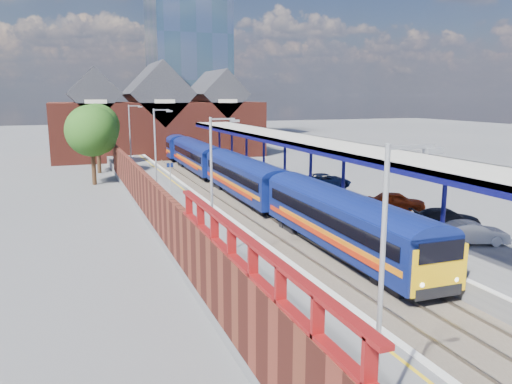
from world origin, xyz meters
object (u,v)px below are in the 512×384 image
lamp_post_b (214,180)px  parked_car_dark (446,218)px  lamp_post_a (387,276)px  lamp_post_c (157,148)px  lamp_post_d (131,133)px  parked_car_silver (472,233)px  platform_sign (170,172)px  train (218,164)px  parked_car_red (396,201)px  parked_car_blue (325,181)px

lamp_post_b → parked_car_dark: lamp_post_b is taller
lamp_post_a → lamp_post_c: 30.00m
lamp_post_d → parked_car_silver: 37.39m
lamp_post_a → platform_sign: lamp_post_a is taller
train → parked_car_silver: train is taller
lamp_post_d → platform_sign: (1.36, -14.00, -2.30)m
lamp_post_b → lamp_post_d: same height
parked_car_silver → lamp_post_b: bearing=101.4°
platform_sign → parked_car_silver: platform_sign is taller
parked_car_red → parked_car_silver: parked_car_red is taller
lamp_post_c → parked_car_blue: bearing=-3.4°
parked_car_red → lamp_post_b: bearing=135.7°
train → parked_car_blue: train is taller
parked_car_silver → parked_car_dark: size_ratio=0.88×
train → parked_car_dark: size_ratio=15.57×
lamp_post_d → platform_sign: 14.25m
train → platform_sign: platform_sign is taller
lamp_post_a → parked_car_silver: bearing=39.5°
platform_sign → parked_car_red: platform_sign is taller
lamp_post_c → parked_car_silver: (13.86, -18.57, -3.38)m
parked_car_blue → parked_car_silver: bearing=179.7°
lamp_post_b → lamp_post_c: (0.00, 16.00, 0.00)m
parked_car_silver → parked_car_blue: 17.72m
train → parked_car_blue: bearing=-58.5°
train → lamp_post_a: lamp_post_a is taller
platform_sign → parked_car_blue: platform_sign is taller
lamp_post_d → lamp_post_a: bearing=-90.0°
lamp_post_d → parked_car_red: lamp_post_d is taller
lamp_post_c → lamp_post_d: (0.00, 16.00, 0.00)m
lamp_post_c → parked_car_dark: size_ratio=1.65×
platform_sign → parked_car_blue: (13.06, -2.85, -1.04)m
train → platform_sign: bearing=-129.5°
lamp_post_b → parked_car_red: (14.86, 5.59, -3.32)m
lamp_post_c → lamp_post_d: size_ratio=1.00×
lamp_post_a → lamp_post_c: bearing=90.0°
lamp_post_d → lamp_post_b: bearing=-90.0°
lamp_post_d → parked_car_silver: (13.86, -34.57, -3.38)m
platform_sign → train: bearing=50.5°
lamp_post_a → lamp_post_b: bearing=90.0°
train → parked_car_silver: (6.01, -28.43, -0.51)m
train → parked_car_dark: 26.24m
lamp_post_b → lamp_post_d: bearing=90.0°
lamp_post_a → parked_car_red: bearing=52.8°
lamp_post_a → parked_car_dark: bearing=44.5°
train → parked_car_dark: train is taller
train → lamp_post_d: 10.37m
lamp_post_b → lamp_post_d: 32.00m
train → lamp_post_c: bearing=-128.5°
parked_car_silver → parked_car_dark: parked_car_silver is taller
parked_car_dark → platform_sign: bearing=52.1°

